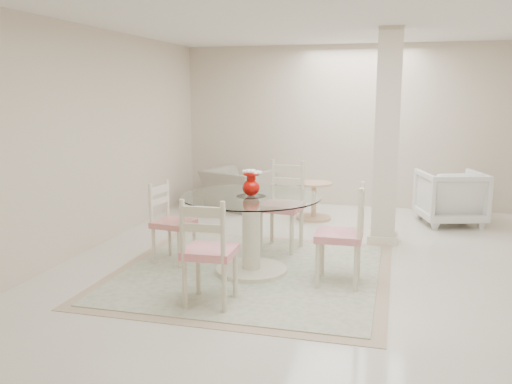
% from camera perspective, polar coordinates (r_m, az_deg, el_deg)
% --- Properties ---
extents(ground, '(7.00, 7.00, 0.00)m').
position_cam_1_polar(ground, '(6.07, 8.01, -8.03)').
color(ground, white).
rests_on(ground, ground).
extents(room_shell, '(6.02, 7.02, 2.71)m').
position_cam_1_polar(room_shell, '(5.76, 8.48, 9.75)').
color(room_shell, beige).
rests_on(room_shell, ground).
extents(column, '(0.30, 0.30, 2.70)m').
position_cam_1_polar(column, '(7.05, 13.61, 5.56)').
color(column, beige).
rests_on(column, ground).
extents(area_rug, '(2.90, 2.90, 0.02)m').
position_cam_1_polar(area_rug, '(5.89, -0.50, -8.43)').
color(area_rug, tan).
rests_on(area_rug, ground).
extents(dining_table, '(1.46, 1.46, 0.84)m').
position_cam_1_polar(dining_table, '(5.77, -0.51, -4.45)').
color(dining_table, '#F6E4CA').
rests_on(dining_table, ground).
extents(red_vase, '(0.21, 0.18, 0.28)m').
position_cam_1_polar(red_vase, '(5.66, -0.50, 0.92)').
color(red_vase, '#AD0B05').
rests_on(red_vase, dining_table).
extents(dining_chair_east, '(0.46, 0.46, 1.13)m').
position_cam_1_polar(dining_chair_east, '(5.43, 9.54, -3.72)').
color(dining_chair_east, '#ECE6C2').
rests_on(dining_chair_east, ground).
extents(dining_chair_north, '(0.53, 0.53, 1.20)m').
position_cam_1_polar(dining_chair_north, '(6.66, 2.93, -0.69)').
color(dining_chair_north, beige).
rests_on(dining_chair_north, ground).
extents(dining_chair_west, '(0.46, 0.46, 1.02)m').
position_cam_1_polar(dining_chair_west, '(6.20, -9.19, -2.54)').
color(dining_chair_west, beige).
rests_on(dining_chair_west, ground).
extents(dining_chair_south, '(0.46, 0.46, 1.11)m').
position_cam_1_polar(dining_chair_south, '(4.83, -5.12, -5.54)').
color(dining_chair_south, beige).
rests_on(dining_chair_south, ground).
extents(recliner_taupe, '(1.28, 1.21, 0.66)m').
position_cam_1_polar(recliner_taupe, '(9.00, -1.93, 0.29)').
color(recliner_taupe, '#9F9884').
rests_on(recliner_taupe, ground).
extents(armchair_white, '(1.06, 1.07, 0.80)m').
position_cam_1_polar(armchair_white, '(8.46, 19.78, -0.51)').
color(armchair_white, white).
rests_on(armchair_white, ground).
extents(side_table, '(0.55, 0.55, 0.57)m').
position_cam_1_polar(side_table, '(8.30, 6.11, -1.08)').
color(side_table, tan).
rests_on(side_table, ground).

